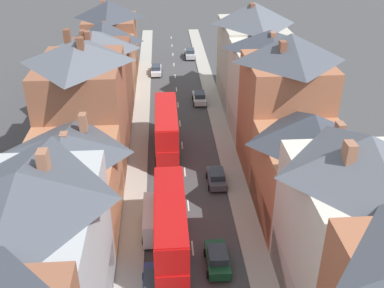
{
  "coord_description": "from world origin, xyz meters",
  "views": [
    {
      "loc": [
        -2.0,
        -10.71,
        25.46
      ],
      "look_at": [
        0.95,
        32.69,
        1.91
      ],
      "focal_mm": 42.0,
      "sensor_mm": 36.0,
      "label": 1
    }
  ],
  "objects_px": {
    "car_near_silver": "(199,97)",
    "car_mid_white": "(190,53)",
    "car_parked_left_b": "(217,258)",
    "car_mid_black": "(217,177)",
    "double_decker_bus_lead": "(166,130)",
    "double_decker_bus_mid_street": "(170,228)",
    "car_far_grey": "(155,285)",
    "car_parked_right_a": "(156,70)",
    "delivery_van": "(155,219)"
  },
  "relations": [
    {
      "from": "double_decker_bus_mid_street",
      "to": "car_mid_black",
      "type": "relative_size",
      "value": 2.82
    },
    {
      "from": "car_near_silver",
      "to": "car_mid_white",
      "type": "xyz_separation_m",
      "value": [
        0.0,
        21.03,
        0.04
      ]
    },
    {
      "from": "double_decker_bus_mid_street",
      "to": "car_far_grey",
      "type": "xyz_separation_m",
      "value": [
        -1.29,
        -3.97,
        -2.02
      ]
    },
    {
      "from": "double_decker_bus_mid_street",
      "to": "car_parked_right_a",
      "type": "bearing_deg",
      "value": 91.69
    },
    {
      "from": "car_mid_black",
      "to": "car_parked_right_a",
      "type": "bearing_deg",
      "value": 100.43
    },
    {
      "from": "double_decker_bus_lead",
      "to": "car_near_silver",
      "type": "distance_m",
      "value": 15.0
    },
    {
      "from": "car_far_grey",
      "to": "car_parked_right_a",
      "type": "bearing_deg",
      "value": 90.0
    },
    {
      "from": "car_mid_black",
      "to": "car_parked_left_b",
      "type": "distance_m",
      "value": 11.8
    },
    {
      "from": "double_decker_bus_lead",
      "to": "car_mid_white",
      "type": "height_order",
      "value": "double_decker_bus_lead"
    },
    {
      "from": "double_decker_bus_lead",
      "to": "double_decker_bus_mid_street",
      "type": "distance_m",
      "value": 17.27
    },
    {
      "from": "car_mid_white",
      "to": "car_far_grey",
      "type": "distance_m",
      "value": 56.63
    },
    {
      "from": "car_parked_right_a",
      "to": "delivery_van",
      "type": "relative_size",
      "value": 0.87
    },
    {
      "from": "double_decker_bus_lead",
      "to": "double_decker_bus_mid_street",
      "type": "bearing_deg",
      "value": -90.0
    },
    {
      "from": "car_parked_left_b",
      "to": "car_parked_right_a",
      "type": "bearing_deg",
      "value": 96.16
    },
    {
      "from": "car_parked_right_a",
      "to": "car_far_grey",
      "type": "height_order",
      "value": "car_parked_right_a"
    },
    {
      "from": "car_near_silver",
      "to": "delivery_van",
      "type": "bearing_deg",
      "value": -102.38
    },
    {
      "from": "car_mid_black",
      "to": "car_parked_left_b",
      "type": "relative_size",
      "value": 0.97
    },
    {
      "from": "car_mid_white",
      "to": "car_near_silver",
      "type": "bearing_deg",
      "value": -90.0
    },
    {
      "from": "double_decker_bus_mid_street",
      "to": "car_far_grey",
      "type": "height_order",
      "value": "double_decker_bus_mid_street"
    },
    {
      "from": "car_mid_black",
      "to": "car_far_grey",
      "type": "xyz_separation_m",
      "value": [
        -6.2,
        -14.11,
        0.0
      ]
    },
    {
      "from": "car_mid_white",
      "to": "car_far_grey",
      "type": "height_order",
      "value": "car_mid_white"
    },
    {
      "from": "car_near_silver",
      "to": "car_mid_white",
      "type": "relative_size",
      "value": 0.96
    },
    {
      "from": "double_decker_bus_lead",
      "to": "double_decker_bus_mid_street",
      "type": "relative_size",
      "value": 1.0
    },
    {
      "from": "car_mid_white",
      "to": "delivery_van",
      "type": "distance_m",
      "value": 49.65
    },
    {
      "from": "double_decker_bus_lead",
      "to": "car_parked_left_b",
      "type": "bearing_deg",
      "value": -79.16
    },
    {
      "from": "car_near_silver",
      "to": "car_mid_white",
      "type": "height_order",
      "value": "car_mid_white"
    },
    {
      "from": "car_near_silver",
      "to": "car_parked_right_a",
      "type": "distance_m",
      "value": 13.98
    },
    {
      "from": "double_decker_bus_lead",
      "to": "delivery_van",
      "type": "bearing_deg",
      "value": -95.19
    },
    {
      "from": "car_parked_right_a",
      "to": "car_mid_black",
      "type": "bearing_deg",
      "value": -79.57
    },
    {
      "from": "double_decker_bus_mid_street",
      "to": "car_mid_black",
      "type": "xyz_separation_m",
      "value": [
        4.91,
        10.14,
        -2.02
      ]
    },
    {
      "from": "car_parked_left_b",
      "to": "car_mid_white",
      "type": "height_order",
      "value": "car_mid_white"
    },
    {
      "from": "car_near_silver",
      "to": "car_parked_right_a",
      "type": "height_order",
      "value": "car_near_silver"
    },
    {
      "from": "double_decker_bus_lead",
      "to": "car_parked_right_a",
      "type": "relative_size",
      "value": 2.39
    },
    {
      "from": "car_mid_white",
      "to": "car_far_grey",
      "type": "bearing_deg",
      "value": -96.29
    },
    {
      "from": "double_decker_bus_mid_street",
      "to": "car_parked_left_b",
      "type": "distance_m",
      "value": 4.41
    },
    {
      "from": "double_decker_bus_mid_street",
      "to": "car_near_silver",
      "type": "distance_m",
      "value": 31.74
    },
    {
      "from": "double_decker_bus_mid_street",
      "to": "car_mid_white",
      "type": "height_order",
      "value": "double_decker_bus_mid_street"
    },
    {
      "from": "double_decker_bus_mid_street",
      "to": "delivery_van",
      "type": "distance_m",
      "value": 3.63
    },
    {
      "from": "delivery_van",
      "to": "car_far_grey",
      "type": "bearing_deg",
      "value": -90.0
    },
    {
      "from": "car_parked_right_a",
      "to": "car_mid_black",
      "type": "height_order",
      "value": "car_parked_right_a"
    },
    {
      "from": "car_near_silver",
      "to": "car_parked_left_b",
      "type": "distance_m",
      "value": 32.91
    },
    {
      "from": "car_parked_left_b",
      "to": "car_mid_black",
      "type": "bearing_deg",
      "value": 83.67
    },
    {
      "from": "car_mid_black",
      "to": "car_parked_left_b",
      "type": "height_order",
      "value": "car_parked_left_b"
    },
    {
      "from": "car_parked_left_b",
      "to": "car_mid_white",
      "type": "relative_size",
      "value": 0.91
    },
    {
      "from": "car_mid_black",
      "to": "delivery_van",
      "type": "relative_size",
      "value": 0.74
    },
    {
      "from": "car_parked_right_a",
      "to": "car_parked_left_b",
      "type": "xyz_separation_m",
      "value": [
        4.9,
        -45.41,
        0.03
      ]
    },
    {
      "from": "car_near_silver",
      "to": "car_mid_black",
      "type": "relative_size",
      "value": 1.08
    },
    {
      "from": "double_decker_bus_mid_street",
      "to": "car_parked_right_a",
      "type": "height_order",
      "value": "double_decker_bus_mid_street"
    },
    {
      "from": "car_parked_right_a",
      "to": "car_mid_black",
      "type": "distance_m",
      "value": 34.25
    },
    {
      "from": "car_far_grey",
      "to": "car_near_silver",
      "type": "bearing_deg",
      "value": 80.03
    }
  ]
}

